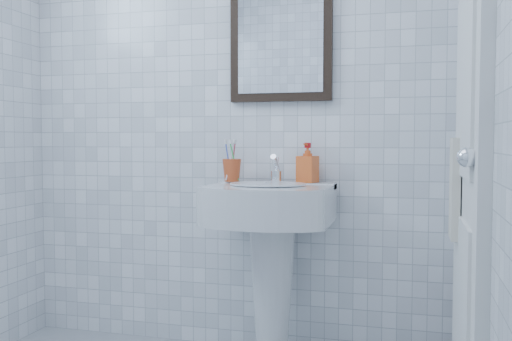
% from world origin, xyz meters
% --- Properties ---
extents(wall_back, '(2.20, 0.02, 2.50)m').
position_xyz_m(wall_back, '(0.00, 1.20, 1.25)').
color(wall_back, white).
rests_on(wall_back, ground).
extents(wall_right, '(0.02, 2.40, 2.50)m').
position_xyz_m(wall_right, '(1.10, 0.00, 1.25)').
color(wall_right, white).
rests_on(wall_right, ground).
extents(washbasin, '(0.56, 0.41, 0.86)m').
position_xyz_m(washbasin, '(0.26, 0.99, 0.58)').
color(washbasin, silver).
rests_on(washbasin, ground).
extents(faucet, '(0.05, 0.12, 0.14)m').
position_xyz_m(faucet, '(0.26, 1.09, 0.90)').
color(faucet, white).
rests_on(faucet, washbasin).
extents(toothbrush_cup, '(0.11, 0.11, 0.11)m').
position_xyz_m(toothbrush_cup, '(0.04, 1.09, 0.91)').
color(toothbrush_cup, '#BF471F').
rests_on(toothbrush_cup, washbasin).
extents(soap_dispenser, '(0.10, 0.11, 0.19)m').
position_xyz_m(soap_dispenser, '(0.41, 1.11, 0.94)').
color(soap_dispenser, '#E75616').
rests_on(soap_dispenser, washbasin).
extents(wall_mirror, '(0.50, 0.04, 0.62)m').
position_xyz_m(wall_mirror, '(0.26, 1.18, 1.55)').
color(wall_mirror, black).
rests_on(wall_mirror, wall_back).
extents(bathroom_door, '(0.04, 0.80, 2.00)m').
position_xyz_m(bathroom_door, '(1.08, 0.55, 1.00)').
color(bathroom_door, white).
rests_on(bathroom_door, ground).
extents(towel_ring, '(0.01, 0.18, 0.18)m').
position_xyz_m(towel_ring, '(1.06, 0.71, 1.05)').
color(towel_ring, white).
rests_on(towel_ring, wall_right).
extents(hand_towel, '(0.03, 0.16, 0.38)m').
position_xyz_m(hand_towel, '(1.04, 0.71, 0.87)').
color(hand_towel, silver).
rests_on(hand_towel, towel_ring).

